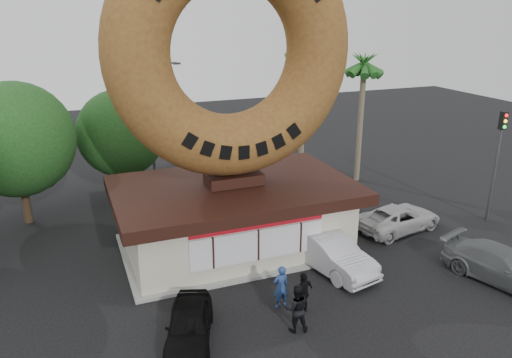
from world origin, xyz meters
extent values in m
plane|color=black|center=(0.00, 0.00, 0.00)|extent=(90.00, 90.00, 0.00)
cube|color=beige|center=(0.00, 6.00, 1.50)|extent=(10.00, 6.00, 3.00)
cube|color=#999993|center=(0.00, 6.00, 0.07)|extent=(10.60, 6.60, 0.15)
cube|color=#3F3F3F|center=(0.00, 6.00, 3.05)|extent=(10.00, 6.00, 0.10)
cube|color=black|center=(0.00, 6.00, 3.00)|extent=(11.20, 7.20, 0.55)
cube|color=silver|center=(0.00, 2.95, 1.55)|extent=(6.00, 0.12, 1.40)
cube|color=red|center=(0.00, 2.93, 2.55)|extent=(6.00, 0.10, 0.45)
cube|color=black|center=(0.00, 6.00, 3.55)|extent=(2.60, 1.40, 0.50)
torus|color=brown|center=(0.00, 6.00, 9.31)|extent=(11.02, 2.81, 11.02)
cylinder|color=#473321|center=(-9.50, 13.00, 1.65)|extent=(0.44, 0.44, 3.30)
sphere|color=#163F17|center=(-9.50, 13.00, 4.65)|extent=(6.00, 6.00, 6.00)
cylinder|color=#473321|center=(-4.00, 15.00, 1.43)|extent=(0.44, 0.44, 2.86)
sphere|color=#163F17|center=(-4.00, 15.00, 4.03)|extent=(5.20, 5.20, 5.20)
cylinder|color=#726651|center=(7.50, 14.00, 4.50)|extent=(0.36, 0.36, 9.00)
cylinder|color=#726651|center=(11.00, 12.50, 4.00)|extent=(0.36, 0.36, 8.00)
cylinder|color=#59595E|center=(-2.00, 16.00, 4.00)|extent=(0.18, 0.18, 8.00)
cylinder|color=#59595E|center=(-1.10, 16.00, 7.90)|extent=(1.80, 0.12, 0.12)
cube|color=#59595E|center=(-0.20, 16.00, 7.85)|extent=(0.45, 0.20, 0.12)
cylinder|color=#59595E|center=(14.00, 4.00, 3.00)|extent=(0.18, 0.18, 6.00)
cube|color=black|center=(14.00, 4.00, 5.60)|extent=(0.30, 0.28, 0.95)
sphere|color=red|center=(14.00, 3.85, 5.90)|extent=(0.18, 0.18, 0.18)
sphere|color=yellow|center=(14.00, 3.85, 5.60)|extent=(0.18, 0.18, 0.18)
sphere|color=green|center=(14.00, 3.85, 5.30)|extent=(0.18, 0.18, 0.18)
imported|color=navy|center=(-0.01, 0.52, 0.88)|extent=(0.67, 0.47, 1.77)
imported|color=black|center=(-0.11, -1.07, 0.92)|extent=(1.05, 0.91, 1.84)
imported|color=black|center=(0.65, -0.13, 0.85)|extent=(1.08, 0.79, 1.70)
imported|color=black|center=(-3.84, -0.23, 0.65)|extent=(2.72, 4.12, 1.30)
imported|color=#BABABF|center=(3.26, 2.51, 0.81)|extent=(2.70, 5.14, 1.61)
imported|color=slate|center=(9.57, -1.18, 0.74)|extent=(3.53, 5.47, 1.47)
imported|color=#BABABA|center=(8.67, 4.78, 0.66)|extent=(5.09, 2.99, 1.33)
camera|label=1|loc=(-7.07, -14.84, 11.14)|focal=35.00mm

